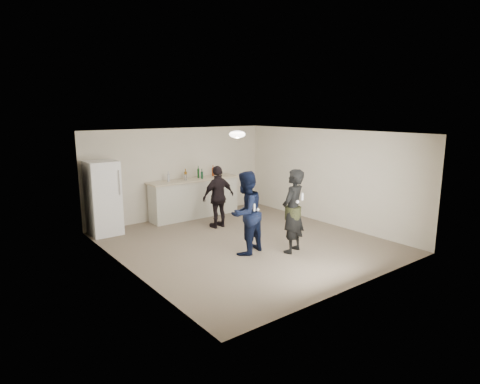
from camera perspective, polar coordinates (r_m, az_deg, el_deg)
floor at (r=9.27m, az=0.76°, el=-7.18°), size 6.00×6.00×0.00m
ceiling at (r=8.79m, az=0.80°, el=8.44°), size 6.00×6.00×0.00m
wall_back at (r=11.42m, az=-8.58°, el=2.72°), size 6.00×0.00×6.00m
wall_front at (r=6.90m, az=16.39°, el=-3.40°), size 6.00×0.00×6.00m
wall_left at (r=7.60m, az=-15.76°, el=-2.02°), size 0.00×6.00×6.00m
wall_right at (r=10.84m, az=12.29°, el=2.11°), size 0.00×6.00×6.00m
counter at (r=11.41m, az=-6.46°, el=-0.94°), size 2.60×0.56×1.05m
counter_top at (r=11.30m, az=-6.53°, el=1.76°), size 2.68×0.64×0.04m
fridge at (r=10.21m, az=-18.88°, el=-0.82°), size 0.70×0.70×1.80m
fridge_handle at (r=9.88m, az=-16.80°, el=1.28°), size 0.02×0.02×0.60m
ceiling_dome at (r=9.03m, az=-0.39°, el=8.21°), size 0.36×0.36×0.16m
shaker at (r=11.05m, az=-7.75°, el=2.06°), size 0.08×0.08×0.17m
man at (r=8.36m, az=0.80°, el=-2.99°), size 1.01×0.88×1.75m
woman at (r=8.51m, az=7.54°, el=-2.72°), size 0.76×0.62×1.79m
camo_shorts at (r=8.52m, az=7.54°, el=-3.01°), size 0.34×0.34×0.28m
spectator at (r=10.28m, az=-3.08°, el=-0.68°), size 0.95×0.42×1.60m
remote_man at (r=8.10m, az=2.02°, el=-2.20°), size 0.04×0.04×0.15m
nunchuk_man at (r=8.22m, az=2.53°, el=-2.52°), size 0.07×0.07×0.07m
remote_woman at (r=8.26m, az=8.83°, el=-0.65°), size 0.04×0.04×0.15m
nunchuk_woman at (r=8.23m, az=8.18°, el=-1.39°), size 0.07×0.07×0.07m
bottle_cluster at (r=11.37m, az=-6.40°, el=2.49°), size 1.54×0.28×0.27m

